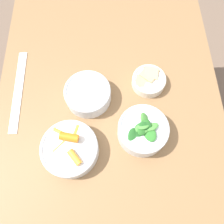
{
  "coord_description": "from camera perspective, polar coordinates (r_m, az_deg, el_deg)",
  "views": [
    {
      "loc": [
        -0.27,
        -0.0,
        1.41
      ],
      "look_at": [
        -0.01,
        -0.01,
        0.76
      ],
      "focal_mm": 35.0,
      "sensor_mm": 36.0,
      "label": 1
    }
  ],
  "objects": [
    {
      "name": "dining_table",
      "position": [
        0.83,
        -0.83,
        -2.69
      ],
      "size": [
        1.3,
        0.76,
        0.73
      ],
      "color": "olive",
      "rests_on": "ground_plane"
    },
    {
      "name": "bowl_beans_hotdog",
      "position": [
        0.72,
        -6.58,
        4.57
      ],
      "size": [
        0.15,
        0.15,
        0.06
      ],
      "color": "silver",
      "rests_on": "dining_table"
    },
    {
      "name": "ruler",
      "position": [
        0.82,
        -23.51,
        5.23
      ],
      "size": [
        0.31,
        0.03,
        0.0
      ],
      "color": "silver",
      "rests_on": "dining_table"
    },
    {
      "name": "bowl_cookies",
      "position": [
        0.76,
        9.25,
        8.15
      ],
      "size": [
        0.11,
        0.11,
        0.04
      ],
      "color": "silver",
      "rests_on": "dining_table"
    },
    {
      "name": "ground_plane",
      "position": [
        1.43,
        -0.49,
        -10.7
      ],
      "size": [
        10.0,
        10.0,
        0.0
      ],
      "primitive_type": "plane",
      "color": "brown"
    },
    {
      "name": "bowl_greens",
      "position": [
        0.67,
        7.68,
        -4.83
      ],
      "size": [
        0.15,
        0.15,
        0.09
      ],
      "color": "silver",
      "rests_on": "dining_table"
    },
    {
      "name": "bowl_carrots",
      "position": [
        0.67,
        -11.25,
        -9.37
      ],
      "size": [
        0.17,
        0.17,
        0.08
      ],
      "color": "silver",
      "rests_on": "dining_table"
    }
  ]
}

